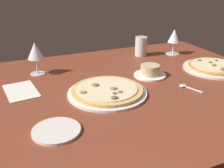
% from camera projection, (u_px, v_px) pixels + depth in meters
% --- Properties ---
extents(dining_table, '(1.50, 1.10, 0.04)m').
position_uv_depth(dining_table, '(116.00, 92.00, 1.14)').
color(dining_table, brown).
rests_on(dining_table, ground).
extents(pizza_main, '(0.32, 0.32, 0.03)m').
position_uv_depth(pizza_main, '(107.00, 91.00, 1.07)').
color(pizza_main, white).
rests_on(pizza_main, dining_table).
extents(pizza_side, '(0.30, 0.30, 0.03)m').
position_uv_depth(pizza_side, '(214.00, 67.00, 1.34)').
color(pizza_side, silver).
rests_on(pizza_side, dining_table).
extents(ramekin_on_saucer, '(0.15, 0.15, 0.05)m').
position_uv_depth(ramekin_on_saucer, '(150.00, 72.00, 1.25)').
color(ramekin_on_saucer, white).
rests_on(ramekin_on_saucer, dining_table).
extents(wine_glass_far, '(0.08, 0.08, 0.15)m').
position_uv_depth(wine_glass_far, '(174.00, 37.00, 1.54)').
color(wine_glass_far, silver).
rests_on(wine_glass_far, dining_table).
extents(wine_glass_near, '(0.08, 0.08, 0.15)m').
position_uv_depth(wine_glass_near, '(35.00, 52.00, 1.24)').
color(wine_glass_near, silver).
rests_on(wine_glass_near, dining_table).
extents(water_glass, '(0.07, 0.07, 0.11)m').
position_uv_depth(water_glass, '(141.00, 48.00, 1.54)').
color(water_glass, silver).
rests_on(water_glass, dining_table).
extents(side_plate, '(0.15, 0.15, 0.01)m').
position_uv_depth(side_plate, '(56.00, 131.00, 0.82)').
color(side_plate, silver).
rests_on(side_plate, dining_table).
extents(paper_menu, '(0.14, 0.20, 0.00)m').
position_uv_depth(paper_menu, '(21.00, 91.00, 1.10)').
color(paper_menu, white).
rests_on(paper_menu, dining_table).
extents(spoon, '(0.06, 0.11, 0.01)m').
position_uv_depth(spoon, '(186.00, 87.00, 1.13)').
color(spoon, silver).
rests_on(spoon, dining_table).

